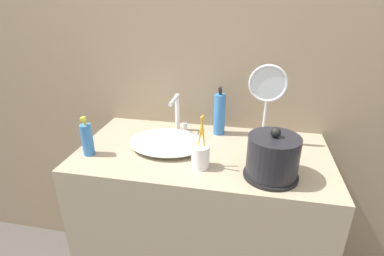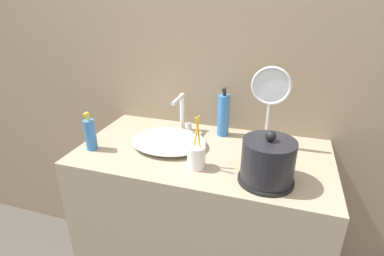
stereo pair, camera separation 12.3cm
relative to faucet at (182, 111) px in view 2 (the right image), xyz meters
name	(u,v)px [view 2 (the right image)]	position (x,y,z in m)	size (l,w,h in m)	color
wall_back	(222,38)	(0.15, 0.12, 0.32)	(6.00, 0.04, 2.60)	gray
vanity_counter	(201,232)	(0.15, -0.17, -0.54)	(1.05, 0.54, 0.88)	gray
sink_basin	(168,141)	(-0.01, -0.17, -0.08)	(0.33, 0.27, 0.05)	white
faucet	(182,111)	(0.00, 0.00, 0.00)	(0.06, 0.13, 0.18)	silver
electric_kettle	(268,163)	(0.42, -0.32, -0.03)	(0.20, 0.20, 0.19)	black
toothbrush_cup	(196,156)	(0.16, -0.30, -0.05)	(0.07, 0.07, 0.21)	silver
lotion_bottle	(223,115)	(0.19, 0.01, 0.00)	(0.05, 0.05, 0.23)	#3370B7
shampoo_bottle	(90,134)	(-0.30, -0.29, -0.03)	(0.05, 0.05, 0.17)	#3370B7
vanity_mirror	(269,103)	(0.39, -0.05, 0.10)	(0.16, 0.11, 0.35)	silver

